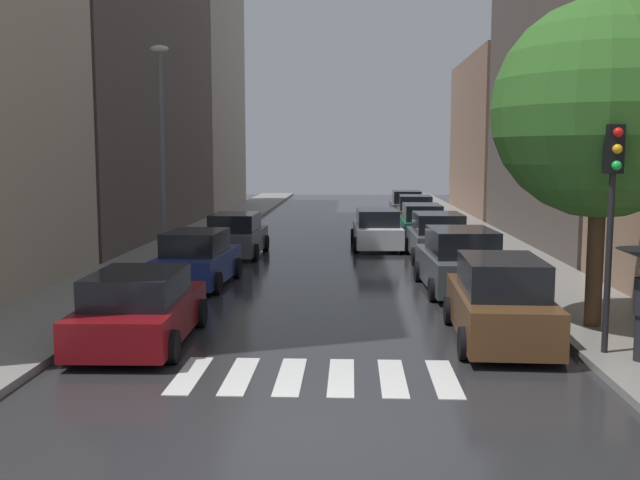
# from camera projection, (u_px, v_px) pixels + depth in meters

# --- Properties ---
(ground_plane) EXTENTS (28.00, 72.00, 0.04)m
(ground_plane) POSITION_uv_depth(u_px,v_px,m) (338.00, 238.00, 33.83)
(ground_plane) COLOR #29292C
(sidewalk_left) EXTENTS (3.00, 72.00, 0.15)m
(sidewalk_left) POSITION_uv_depth(u_px,v_px,m) (201.00, 236.00, 34.11)
(sidewalk_left) COLOR gray
(sidewalk_left) RESTS_ON ground
(sidewalk_right) EXTENTS (3.00, 72.00, 0.15)m
(sidewalk_right) POSITION_uv_depth(u_px,v_px,m) (478.00, 237.00, 33.54)
(sidewalk_right) COLOR gray
(sidewalk_right) RESTS_ON ground
(crosswalk_stripes) EXTENTS (4.95, 2.20, 0.01)m
(crosswalk_stripes) POSITION_uv_depth(u_px,v_px,m) (316.00, 377.00, 12.76)
(crosswalk_stripes) COLOR silver
(crosswalk_stripes) RESTS_ON ground
(building_left_mid) EXTENTS (6.00, 20.16, 21.56)m
(building_left_mid) POSITION_uv_depth(u_px,v_px,m) (105.00, 6.00, 33.91)
(building_left_mid) COLOR #564C47
(building_left_mid) RESTS_ON ground
(building_left_far) EXTENTS (6.00, 13.99, 16.90)m
(building_left_far) POSITION_uv_depth(u_px,v_px,m) (189.00, 89.00, 51.35)
(building_left_far) COLOR #9E9384
(building_left_far) RESTS_ON ground
(building_right_mid) EXTENTS (6.00, 16.21, 12.81)m
(building_right_mid) POSITION_uv_depth(u_px,v_px,m) (596.00, 95.00, 30.87)
(building_right_mid) COLOR #564C47
(building_right_mid) RESTS_ON ground
(building_right_far) EXTENTS (6.00, 14.49, 10.08)m
(building_right_far) POSITION_uv_depth(u_px,v_px,m) (511.00, 136.00, 47.11)
(building_right_far) COLOR #8C6B56
(building_right_far) RESTS_ON ground
(parked_car_left_nearest) EXTENTS (2.24, 4.44, 1.54)m
(parked_car_left_nearest) POSITION_uv_depth(u_px,v_px,m) (140.00, 309.00, 14.91)
(parked_car_left_nearest) COLOR maroon
(parked_car_left_nearest) RESTS_ON ground
(parked_car_left_second) EXTENTS (2.17, 4.22, 1.66)m
(parked_car_left_second) POSITION_uv_depth(u_px,v_px,m) (197.00, 260.00, 21.53)
(parked_car_left_second) COLOR navy
(parked_car_left_second) RESTS_ON ground
(parked_car_left_third) EXTENTS (2.18, 4.28, 1.65)m
(parked_car_left_third) POSITION_uv_depth(u_px,v_px,m) (236.00, 236.00, 27.84)
(parked_car_left_third) COLOR #474C51
(parked_car_left_third) RESTS_ON ground
(parked_car_right_nearest) EXTENTS (2.10, 4.50, 1.80)m
(parked_car_right_nearest) POSITION_uv_depth(u_px,v_px,m) (500.00, 303.00, 15.06)
(parked_car_right_nearest) COLOR brown
(parked_car_right_nearest) RESTS_ON ground
(parked_car_right_second) EXTENTS (2.31, 4.68, 1.81)m
(parked_car_right_second) POSITION_uv_depth(u_px,v_px,m) (460.00, 262.00, 20.63)
(parked_car_right_second) COLOR #474C51
(parked_car_right_second) RESTS_ON ground
(parked_car_right_third) EXTENTS (2.18, 4.39, 1.75)m
(parked_car_right_third) POSITION_uv_depth(u_px,v_px,m) (437.00, 238.00, 26.79)
(parked_car_right_third) COLOR #474C51
(parked_car_right_third) RESTS_ON ground
(parked_car_right_fourth) EXTENTS (2.03, 4.72, 1.69)m
(parked_car_right_fourth) POSITION_uv_depth(u_px,v_px,m) (421.00, 224.00, 32.29)
(parked_car_right_fourth) COLOR #0C4C2D
(parked_car_right_fourth) RESTS_ON ground
(parked_car_right_fifth) EXTENTS (2.17, 4.16, 1.78)m
(parked_car_right_fifth) POSITION_uv_depth(u_px,v_px,m) (415.00, 214.00, 37.49)
(parked_car_right_fifth) COLOR brown
(parked_car_right_fifth) RESTS_ON ground
(parked_car_right_sixth) EXTENTS (2.03, 4.28, 1.76)m
(parked_car_right_sixth) POSITION_uv_depth(u_px,v_px,m) (406.00, 207.00, 42.68)
(parked_car_right_sixth) COLOR #474C51
(parked_car_right_sixth) RESTS_ON ground
(car_midroad) EXTENTS (2.19, 4.76, 1.63)m
(car_midroad) POSITION_uv_depth(u_px,v_px,m) (377.00, 230.00, 30.19)
(car_midroad) COLOR silver
(car_midroad) RESTS_ON ground
(street_tree_right) EXTENTS (4.68, 4.68, 7.05)m
(street_tree_right) POSITION_uv_depth(u_px,v_px,m) (602.00, 109.00, 15.42)
(street_tree_right) COLOR #513823
(street_tree_right) RESTS_ON sidewalk_right
(traffic_light_right_corner) EXTENTS (0.30, 0.42, 4.30)m
(traffic_light_right_corner) POSITION_uv_depth(u_px,v_px,m) (612.00, 188.00, 13.41)
(traffic_light_right_corner) COLOR black
(traffic_light_right_corner) RESTS_ON sidewalk_right
(lamp_post_left) EXTENTS (0.60, 0.28, 7.21)m
(lamp_post_left) POSITION_uv_depth(u_px,v_px,m) (162.00, 142.00, 23.43)
(lamp_post_left) COLOR #595B60
(lamp_post_left) RESTS_ON sidewalk_left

